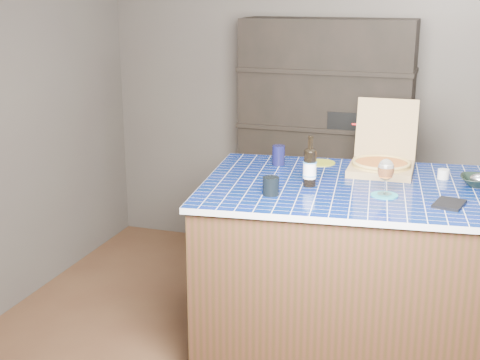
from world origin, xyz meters
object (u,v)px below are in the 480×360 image
(kitchen_island, at_px, (365,270))
(dvd_case, at_px, (449,204))
(mead_bottle, at_px, (310,167))
(wine_glass, at_px, (386,171))
(bowl, at_px, (480,181))
(pizza_box, at_px, (382,162))

(kitchen_island, height_order, dvd_case, dvd_case)
(mead_bottle, distance_m, wine_glass, 0.41)
(mead_bottle, distance_m, dvd_case, 0.74)
(bowl, bearing_deg, wine_glass, -143.77)
(mead_bottle, bearing_deg, bowl, 18.25)
(mead_bottle, relative_size, wine_glass, 1.45)
(wine_glass, height_order, bowl, wine_glass)
(pizza_box, height_order, bowl, pizza_box)
(dvd_case, xyz_separation_m, bowl, (0.15, 0.40, 0.02))
(pizza_box, distance_m, dvd_case, 0.66)
(pizza_box, bearing_deg, kitchen_island, -95.37)
(mead_bottle, height_order, bowl, mead_bottle)
(dvd_case, bearing_deg, mead_bottle, -176.00)
(wine_glass, relative_size, bowl, 0.91)
(pizza_box, distance_m, wine_glass, 0.48)
(mead_bottle, xyz_separation_m, bowl, (0.87, 0.29, -0.08))
(pizza_box, height_order, mead_bottle, pizza_box)
(mead_bottle, distance_m, bowl, 0.92)
(kitchen_island, relative_size, mead_bottle, 6.97)
(pizza_box, distance_m, mead_bottle, 0.53)
(pizza_box, bearing_deg, wine_glass, -82.42)
(mead_bottle, bearing_deg, wine_glass, -7.72)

